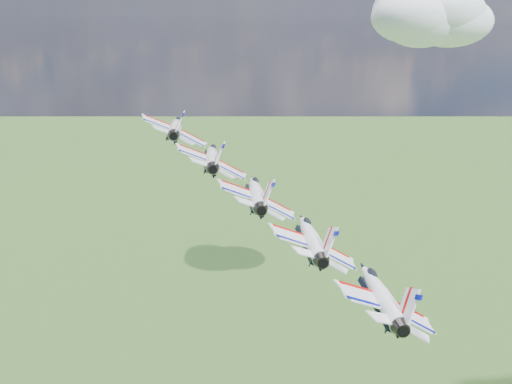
% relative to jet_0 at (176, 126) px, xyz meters
% --- Properties ---
extents(cloud_far, '(60.99, 47.92, 23.96)m').
position_rel_jet_0_xyz_m(cloud_far, '(47.85, 190.87, 18.58)').
color(cloud_far, white).
extents(jet_0, '(17.19, 20.01, 9.54)m').
position_rel_jet_0_xyz_m(jet_0, '(0.00, 0.00, 0.00)').
color(jet_0, white).
extents(jet_1, '(17.19, 20.01, 9.54)m').
position_rel_jet_0_xyz_m(jet_1, '(9.13, -8.16, -2.84)').
color(jet_1, white).
extents(jet_2, '(17.19, 20.01, 9.54)m').
position_rel_jet_0_xyz_m(jet_2, '(18.26, -16.31, -5.68)').
color(jet_2, white).
extents(jet_3, '(17.19, 20.01, 9.54)m').
position_rel_jet_0_xyz_m(jet_3, '(27.39, -24.47, -8.51)').
color(jet_3, white).
extents(jet_4, '(17.19, 20.01, 9.54)m').
position_rel_jet_0_xyz_m(jet_4, '(36.52, -32.62, -11.35)').
color(jet_4, silver).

